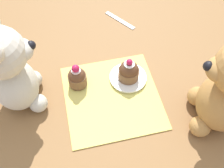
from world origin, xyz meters
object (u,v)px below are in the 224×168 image
cupcake_near_cream_bear (77,77)px  saucer_plate (128,78)px  teaspoon (120,20)px  cupcake_near_tan_bear (129,71)px  teddy_bear_cream (10,70)px

cupcake_near_cream_bear → saucer_plate: (-0.01, -0.13, -0.02)m
cupcake_near_cream_bear → teaspoon: size_ratio=0.62×
cupcake_near_cream_bear → cupcake_near_tan_bear: 0.13m
teddy_bear_cream → saucer_plate: 0.28m
cupcake_near_cream_bear → cupcake_near_tan_bear: size_ratio=1.04×
teddy_bear_cream → cupcake_near_tan_bear: size_ratio=3.50×
cupcake_near_cream_bear → teaspoon: bearing=-37.3°
teddy_bear_cream → saucer_plate: teddy_bear_cream is taller
teddy_bear_cream → cupcake_near_tan_bear: bearing=-95.6°
saucer_plate → teddy_bear_cream: bearing=90.4°
saucer_plate → cupcake_near_tan_bear: (0.00, 0.00, 0.03)m
cupcake_near_cream_bear → cupcake_near_tan_bear: (-0.01, -0.13, 0.00)m
cupcake_near_cream_bear → teaspoon: (0.21, -0.16, -0.03)m
teddy_bear_cream → saucer_plate: bearing=-95.6°
teddy_bear_cream → teaspoon: (0.22, -0.29, -0.11)m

